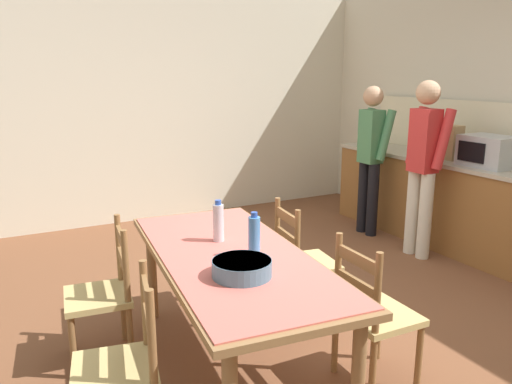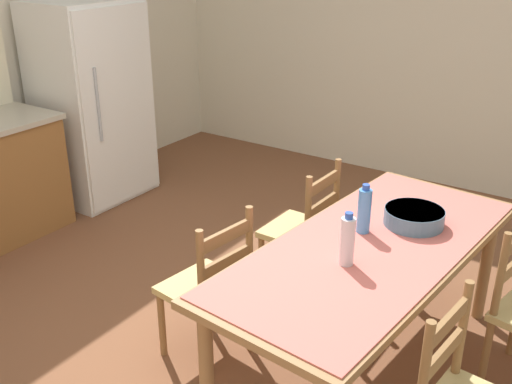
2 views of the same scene
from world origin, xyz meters
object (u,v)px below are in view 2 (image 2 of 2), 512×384
refrigerator (92,102)px  chair_side_far_left (210,288)px  bottle_off_centre (364,210)px  bottle_near_centre (347,241)px  serving_bowl (414,216)px  dining_table (370,259)px  chair_side_far_right (303,230)px

refrigerator → chair_side_far_left: (-1.27, -2.27, -0.42)m
bottle_off_centre → chair_side_far_left: bearing=126.4°
refrigerator → bottle_off_centre: refrigerator is taller
refrigerator → bottle_near_centre: refrigerator is taller
refrigerator → bottle_off_centre: 3.04m
chair_side_far_left → bottle_near_centre: bearing=107.6°
refrigerator → bottle_near_centre: bearing=-110.7°
bottle_near_centre → chair_side_far_left: (-0.13, 0.73, -0.45)m
bottle_near_centre → bottle_off_centre: size_ratio=1.00×
refrigerator → serving_bowl: bearing=-100.1°
dining_table → chair_side_far_right: bearing=52.9°
chair_side_far_right → refrigerator: bearing=-97.8°
bottle_off_centre → chair_side_far_right: 0.84m
serving_bowl → chair_side_far_right: size_ratio=0.35×
chair_side_far_left → bottle_off_centre: bearing=133.8°
bottle_off_centre → chair_side_far_left: bottle_off_centre is taller
chair_side_far_left → chair_side_far_right: (0.89, -0.08, 0.00)m
dining_table → bottle_off_centre: (0.11, 0.10, 0.21)m
serving_bowl → chair_side_far_left: (-0.72, 0.85, -0.38)m
refrigerator → chair_side_far_left: 2.64m
bottle_near_centre → serving_bowl: (0.58, -0.12, -0.07)m
bottle_near_centre → serving_bowl: bearing=-11.4°
refrigerator → chair_side_far_right: (-0.38, -2.36, -0.42)m
dining_table → bottle_near_centre: size_ratio=7.56×
chair_side_far_left → chair_side_far_right: size_ratio=1.00×
bottle_off_centre → chair_side_far_right: (0.40, 0.58, -0.45)m
serving_bowl → chair_side_far_right: bearing=77.4°
serving_bowl → chair_side_far_left: 1.17m
bottle_near_centre → chair_side_far_left: bearing=100.2°
dining_table → bottle_near_centre: (-0.25, 0.02, 0.21)m
bottle_off_centre → serving_bowl: bearing=-39.9°
bottle_off_centre → serving_bowl: (0.23, -0.19, -0.07)m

